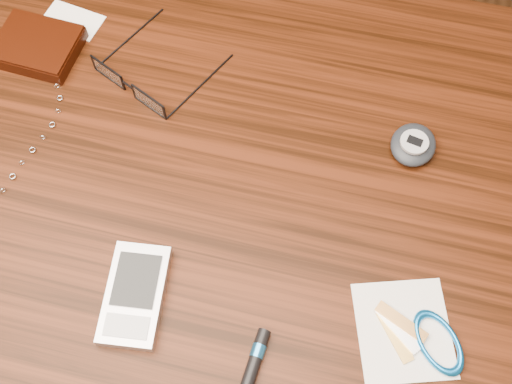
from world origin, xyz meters
TOP-DOWN VIEW (x-y plane):
  - ground at (0.00, 0.00)m, footprint 3.80×3.80m
  - desk at (0.00, 0.00)m, footprint 1.00×0.70m
  - wallet_and_card at (-0.24, 0.13)m, footprint 0.12×0.13m
  - eyeglasses at (-0.10, 0.10)m, footprint 0.16×0.17m
  - pda_phone at (-0.02, -0.15)m, footprint 0.07×0.12m
  - pedometer at (0.24, 0.10)m, footprint 0.06×0.07m
  - notepad_keys at (0.28, -0.12)m, footprint 0.14×0.13m
  - black_blue_pen at (0.12, -0.20)m, footprint 0.02×0.10m

SIDE VIEW (x-z plane):
  - ground at x=0.00m, z-range 0.00..0.00m
  - desk at x=0.00m, z-range 0.27..1.02m
  - notepad_keys at x=0.28m, z-range 0.75..0.76m
  - black_blue_pen at x=0.12m, z-range 0.75..0.76m
  - pda_phone at x=-0.02m, z-range 0.75..0.77m
  - wallet_and_card at x=-0.24m, z-range 0.75..0.77m
  - pedometer at x=0.24m, z-range 0.75..0.77m
  - eyeglasses at x=-0.10m, z-range 0.75..0.78m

